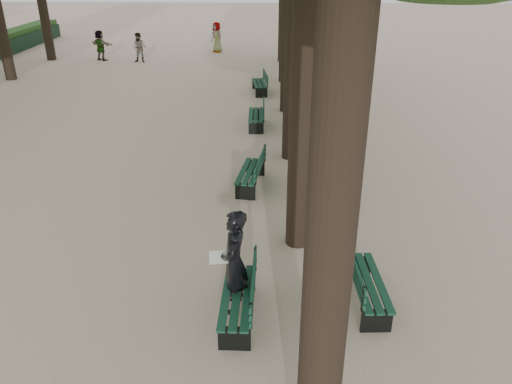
{
  "coord_description": "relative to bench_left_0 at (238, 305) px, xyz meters",
  "views": [
    {
      "loc": [
        0.89,
        -6.32,
        5.69
      ],
      "look_at": [
        0.6,
        3.0,
        1.2
      ],
      "focal_mm": 35.0,
      "sensor_mm": 36.0,
      "label": 1
    }
  ],
  "objects": [
    {
      "name": "bench_right_1",
      "position": [
        2.27,
        5.31,
        0.0
      ],
      "size": [
        0.81,
        1.86,
        0.92
      ],
      "color": "black",
      "rests_on": "ground"
    },
    {
      "name": "bench_right_2",
      "position": [
        2.27,
        10.38,
        0.0
      ],
      "size": [
        0.64,
        1.82,
        0.92
      ],
      "color": "black",
      "rests_on": "ground"
    },
    {
      "name": "man_with_map",
      "position": [
        -0.07,
        0.27,
        0.69
      ],
      "size": [
        0.63,
        0.77,
        1.91
      ],
      "color": "black",
      "rests_on": "ground"
    },
    {
      "name": "bench_right_3",
      "position": [
        2.27,
        15.41,
        0.0
      ],
      "size": [
        0.57,
        1.8,
        0.92
      ],
      "color": "black",
      "rests_on": "ground"
    },
    {
      "name": "ground",
      "position": [
        -0.37,
        -0.49,
        -0.27
      ],
      "size": [
        120.0,
        120.0,
        0.0
      ],
      "primitive_type": "plane",
      "color": "beige",
      "rests_on": "ground"
    },
    {
      "name": "pedestrian_e",
      "position": [
        -9.36,
        22.44,
        0.57
      ],
      "size": [
        1.53,
        1.06,
        1.69
      ],
      "primitive_type": "imported",
      "rotation": [
        0.0,
        0.0,
        2.63
      ],
      "color": "#262628",
      "rests_on": "ground"
    },
    {
      "name": "bench_left_0",
      "position": [
        0.0,
        0.0,
        0.0
      ],
      "size": [
        0.59,
        1.81,
        0.92
      ],
      "color": "black",
      "rests_on": "ground"
    },
    {
      "name": "pedestrian_c",
      "position": [
        4.45,
        19.73,
        0.63
      ],
      "size": [
        0.46,
        1.09,
        1.81
      ],
      "primitive_type": "imported",
      "rotation": [
        0.0,
        0.0,
        4.81
      ],
      "color": "#262628",
      "rests_on": "ground"
    },
    {
      "name": "bench_left_2",
      "position": [
        -0.0,
        10.42,
        0.0
      ],
      "size": [
        0.6,
        1.81,
        0.92
      ],
      "color": "black",
      "rests_on": "ground"
    },
    {
      "name": "pedestrian_d",
      "position": [
        -2.91,
        25.31,
        0.63
      ],
      "size": [
        0.87,
        0.89,
        1.81
      ],
      "primitive_type": "imported",
      "rotation": [
        0.0,
        0.0,
        5.47
      ],
      "color": "#262628",
      "rests_on": "ground"
    },
    {
      "name": "pedestrian_b",
      "position": [
        4.8,
        27.83,
        0.56
      ],
      "size": [
        1.04,
        0.94,
        1.66
      ],
      "primitive_type": "imported",
      "rotation": [
        0.0,
        0.0,
        0.69
      ],
      "color": "#262628",
      "rests_on": "ground"
    },
    {
      "name": "pedestrian_a",
      "position": [
        -6.96,
        21.92,
        0.54
      ],
      "size": [
        0.83,
        0.43,
        1.63
      ],
      "primitive_type": "imported",
      "rotation": [
        0.0,
        0.0,
        6.15
      ],
      "color": "#262628",
      "rests_on": "ground"
    },
    {
      "name": "bench_left_3",
      "position": [
        -0.0,
        15.22,
        0.0
      ],
      "size": [
        0.79,
        1.86,
        0.92
      ],
      "color": "black",
      "rests_on": "ground"
    },
    {
      "name": "bench_right_0",
      "position": [
        2.27,
        0.49,
        0.0
      ],
      "size": [
        0.66,
        1.83,
        0.92
      ],
      "color": "black",
      "rests_on": "ground"
    },
    {
      "name": "bench_left_1",
      "position": [
        -0.0,
        5.32,
        0.0
      ],
      "size": [
        0.8,
        1.86,
        0.92
      ],
      "color": "black",
      "rests_on": "ground"
    }
  ]
}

